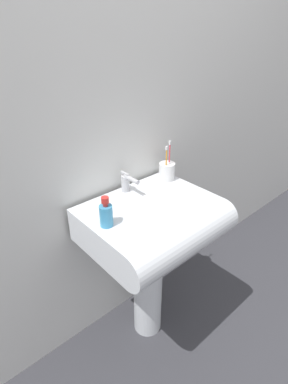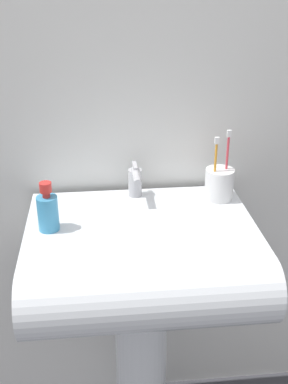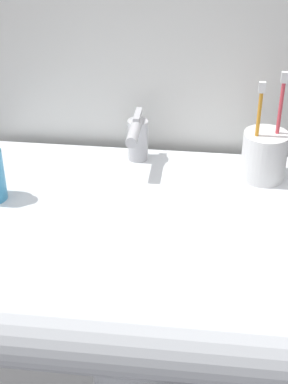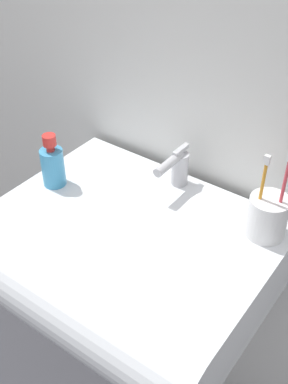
# 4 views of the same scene
# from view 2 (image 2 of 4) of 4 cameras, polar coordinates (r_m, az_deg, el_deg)

# --- Properties ---
(wall_back) EXTENTS (5.00, 0.05, 2.40)m
(wall_back) POSITION_cam_2_polar(r_m,az_deg,el_deg) (1.45, -1.48, 12.74)
(wall_back) COLOR silver
(wall_back) RESTS_ON ground
(sink_pedestal) EXTENTS (0.16, 0.16, 0.71)m
(sink_pedestal) POSITION_cam_2_polar(r_m,az_deg,el_deg) (1.65, -0.35, -19.66)
(sink_pedestal) COLOR white
(sink_pedestal) RESTS_ON ground
(sink_basin) EXTENTS (0.63, 0.51, 0.17)m
(sink_basin) POSITION_cam_2_polar(r_m,az_deg,el_deg) (1.32, -0.13, -8.14)
(sink_basin) COLOR white
(sink_basin) RESTS_ON sink_pedestal
(faucet) EXTENTS (0.04, 0.13, 0.10)m
(faucet) POSITION_cam_2_polar(r_m,az_deg,el_deg) (1.45, -0.97, 1.36)
(faucet) COLOR #B7B7BC
(faucet) RESTS_ON sink_basin
(toothbrush_cup) EXTENTS (0.09, 0.09, 0.21)m
(toothbrush_cup) POSITION_cam_2_polar(r_m,az_deg,el_deg) (1.46, 8.91, 1.01)
(toothbrush_cup) COLOR white
(toothbrush_cup) RESTS_ON sink_basin
(soap_bottle) EXTENTS (0.06, 0.06, 0.14)m
(soap_bottle) POSITION_cam_2_polar(r_m,az_deg,el_deg) (1.30, -11.33, -2.22)
(soap_bottle) COLOR #3F99CC
(soap_bottle) RESTS_ON sink_basin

